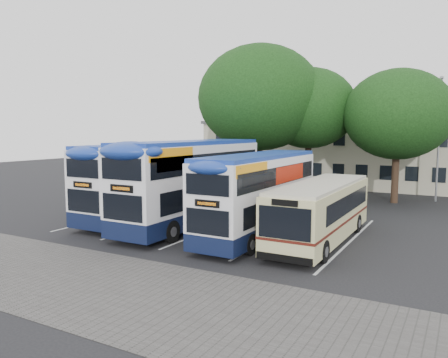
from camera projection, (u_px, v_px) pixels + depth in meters
ground at (240, 259)px, 17.76m from camera, size 120.00×120.00×0.00m
paving_strip at (118, 289)px, 14.39m from camera, size 40.00×6.00×0.01m
bay_lines at (221, 226)px, 23.92m from camera, size 14.12×11.00×0.01m
depot_building at (371, 153)px, 40.85m from camera, size 32.40×8.40×6.20m
lamp_post at (439, 132)px, 31.64m from camera, size 0.25×1.05×9.06m
tree_left at (260, 98)px, 34.12m from camera, size 9.70×9.70×11.89m
tree_mid at (309, 108)px, 34.30m from camera, size 7.42×7.42×10.12m
tree_right at (398, 114)px, 30.94m from camera, size 7.57×7.57×9.58m
bus_dd_left at (152, 177)px, 26.00m from camera, size 2.58×10.64×4.43m
bus_dd_mid at (193, 179)px, 23.89m from camera, size 2.71×11.18×4.66m
bus_dd_right at (259, 191)px, 21.38m from camera, size 2.37×9.78×4.07m
bus_single at (322, 208)px, 20.40m from camera, size 2.39×9.41×2.80m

